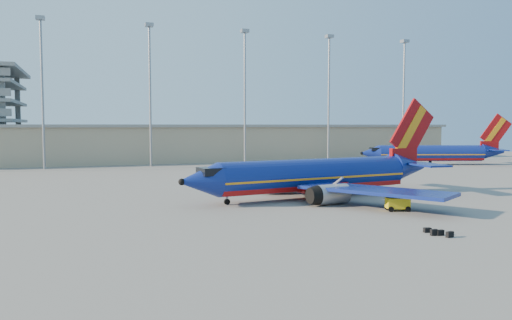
{
  "coord_description": "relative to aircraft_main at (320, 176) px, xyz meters",
  "views": [
    {
      "loc": [
        -17.52,
        -56.37,
        8.34
      ],
      "look_at": [
        2.59,
        2.38,
        4.0
      ],
      "focal_mm": 35.0,
      "sensor_mm": 36.0,
      "label": 1
    }
  ],
  "objects": [
    {
      "name": "light_mast_row",
      "position": [
        -3.0,
        50.56,
        15.04
      ],
      "size": [
        101.6,
        1.6,
        28.65
      ],
      "color": "gray",
      "rests_on": "ground"
    },
    {
      "name": "aircraft_main",
      "position": [
        0.0,
        0.0,
        0.0
      ],
      "size": [
        34.64,
        33.09,
        11.78
      ],
      "rotation": [
        0.0,
        0.0,
        0.15
      ],
      "color": "navy",
      "rests_on": "ground"
    },
    {
      "name": "terminal_building",
      "position": [
        2.0,
        62.56,
        1.8
      ],
      "size": [
        122.0,
        16.0,
        8.5
      ],
      "color": "gray",
      "rests_on": "ground"
    },
    {
      "name": "aircraft_second",
      "position": [
        44.07,
        35.28,
        -0.03
      ],
      "size": [
        30.98,
        16.04,
        10.81
      ],
      "rotation": [
        0.0,
        0.0,
        -0.3
      ],
      "color": "navy",
      "rests_on": "ground"
    },
    {
      "name": "baggage_tug",
      "position": [
        3.12,
        -10.77,
        -1.69
      ],
      "size": [
        2.48,
        1.89,
        1.58
      ],
      "rotation": [
        0.0,
        0.0,
        -0.28
      ],
      "color": "gold",
      "rests_on": "ground"
    },
    {
      "name": "ground",
      "position": [
        -8.0,
        4.56,
        -2.51
      ],
      "size": [
        220.0,
        220.0,
        0.0
      ],
      "primitive_type": "plane",
      "color": "slate",
      "rests_on": "ground"
    },
    {
      "name": "luggage_pile",
      "position": [
        -0.35,
        -20.95,
        -2.3
      ],
      "size": [
        1.29,
        2.38,
        0.48
      ],
      "color": "black",
      "rests_on": "ground"
    }
  ]
}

